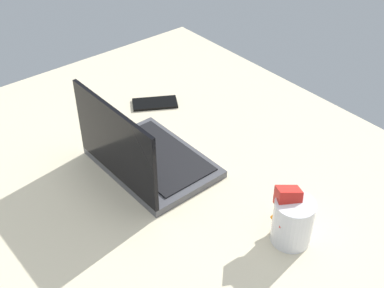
% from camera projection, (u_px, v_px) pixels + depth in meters
% --- Properties ---
extents(bed_mattress, '(1.80, 1.40, 0.18)m').
position_uv_depth(bed_mattress, '(187.00, 256.00, 1.21)').
color(bed_mattress, beige).
rests_on(bed_mattress, ground).
extents(laptop, '(0.33, 0.24, 0.23)m').
position_uv_depth(laptop, '(143.00, 156.00, 1.30)').
color(laptop, '#4C4C51').
rests_on(laptop, bed_mattress).
extents(snack_cup, '(0.10, 0.09, 0.14)m').
position_uv_depth(snack_cup, '(292.00, 220.00, 1.10)').
color(snack_cup, silver).
rests_on(snack_cup, bed_mattress).
extents(cell_phone, '(0.13, 0.16, 0.01)m').
position_uv_depth(cell_phone, '(155.00, 103.00, 1.58)').
color(cell_phone, black).
rests_on(cell_phone, bed_mattress).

